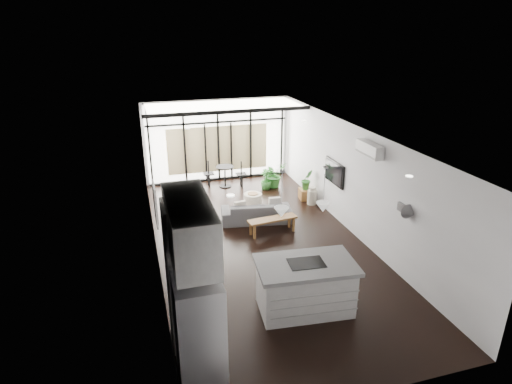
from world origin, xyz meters
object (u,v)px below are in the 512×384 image
island (305,286)px  pouf (253,201)px  fridge (199,330)px  console_bench (272,226)px  milk_can (312,195)px  tv (334,172)px  sofa (256,209)px

island → pouf: island is taller
fridge → console_bench: size_ratio=1.34×
console_bench → island: bearing=-104.3°
milk_can → island: bearing=-114.9°
tv → console_bench: bearing=-163.5°
island → console_bench: (0.43, 3.23, -0.29)m
island → console_bench: 3.27m
island → milk_can: island is taller
sofa → milk_can: sofa is taller
console_bench → pouf: size_ratio=2.43×
console_bench → milk_can: 2.33m
island → pouf: bearing=90.8°
pouf → tv: tv is taller
console_bench → tv: (1.98, 0.59, 1.09)m
console_bench → milk_can: size_ratio=2.38×
console_bench → pouf: bearing=84.0°
console_bench → pouf: 1.77m
console_bench → sofa: bearing=96.7°
milk_can → fridge: bearing=-126.7°
fridge → milk_can: fridge is taller
island → milk_can: (2.20, 4.74, -0.23)m
sofa → pouf: (0.17, 0.94, -0.16)m
island → console_bench: size_ratio=1.40×
pouf → tv: bearing=-30.5°
milk_can → tv: bearing=-77.3°
pouf → tv: size_ratio=0.49×
pouf → tv: 2.57m
sofa → island: bearing=96.1°
island → milk_can: 5.23m
milk_can → tv: 1.40m
sofa → console_bench: (0.20, -0.83, -0.16)m
sofa → console_bench: sofa is taller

